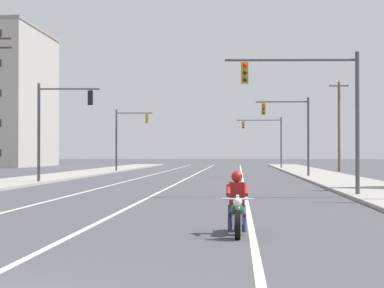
{
  "coord_description": "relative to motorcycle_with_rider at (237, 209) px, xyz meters",
  "views": [
    {
      "loc": [
        3.54,
        -7.87,
        1.88
      ],
      "look_at": [
        1.41,
        22.69,
        2.3
      ],
      "focal_mm": 61.8,
      "sensor_mm": 36.0,
      "label": 1
    }
  ],
  "objects": [
    {
      "name": "lane_stripe_center",
      "position": [
        -3.74,
        37.64,
        -0.58
      ],
      "size": [
        0.16,
        100.0,
        0.01
      ],
      "primitive_type": "cube",
      "color": "beige",
      "rests_on": "ground"
    },
    {
      "name": "lane_stripe_left",
      "position": [
        -7.37,
        37.64,
        -0.58
      ],
      "size": [
        0.16,
        100.0,
        0.01
      ],
      "primitive_type": "cube",
      "color": "beige",
      "rests_on": "ground"
    },
    {
      "name": "lane_stripe_right",
      "position": [
        0.35,
        37.64,
        -0.58
      ],
      "size": [
        0.16,
        100.0,
        0.01
      ],
      "primitive_type": "cube",
      "color": "beige",
      "rests_on": "ground"
    },
    {
      "name": "sidewalk_kerb_right",
      "position": [
        6.82,
        32.64,
        -0.52
      ],
      "size": [
        4.4,
        110.0,
        0.14
      ],
      "primitive_type": "cube",
      "color": "#9E998E",
      "rests_on": "ground"
    },
    {
      "name": "sidewalk_kerb_left",
      "position": [
        -13.85,
        32.64,
        -0.52
      ],
      "size": [
        4.4,
        110.0,
        0.14
      ],
      "primitive_type": "cube",
      "color": "#9E998E",
      "rests_on": "ground"
    },
    {
      "name": "motorcycle_with_rider",
      "position": [
        0.0,
        0.0,
        0.0
      ],
      "size": [
        0.7,
        2.19,
        1.46
      ],
      "color": "black",
      "rests_on": "ground"
    },
    {
      "name": "traffic_signal_near_right",
      "position": [
        3.43,
        13.12,
        3.56
      ],
      "size": [
        5.72,
        0.59,
        6.2
      ],
      "color": "#47474C",
      "rests_on": "ground"
    },
    {
      "name": "traffic_signal_near_left",
      "position": [
        -11.21,
        24.85,
        3.45
      ],
      "size": [
        3.84,
        0.52,
        6.2
      ],
      "color": "#47474C",
      "rests_on": "ground"
    },
    {
      "name": "traffic_signal_mid_right",
      "position": [
        4.29,
        36.13,
        3.46
      ],
      "size": [
        4.13,
        0.37,
        6.2
      ],
      "color": "#47474C",
      "rests_on": "ground"
    },
    {
      "name": "traffic_signal_mid_left",
      "position": [
        -11.01,
        49.51,
        3.43
      ],
      "size": [
        3.65,
        0.5,
        6.2
      ],
      "color": "#47474C",
      "rests_on": "ground"
    },
    {
      "name": "traffic_signal_far_right",
      "position": [
        3.64,
        64.67,
        3.55
      ],
      "size": [
        5.45,
        0.38,
        6.2
      ],
      "color": "#47474C",
      "rests_on": "ground"
    },
    {
      "name": "utility_pole_right_far",
      "position": [
        10.32,
        52.87,
        4.18
      ],
      "size": [
        2.02,
        0.26,
        9.13
      ],
      "color": "brown",
      "rests_on": "ground"
    }
  ]
}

